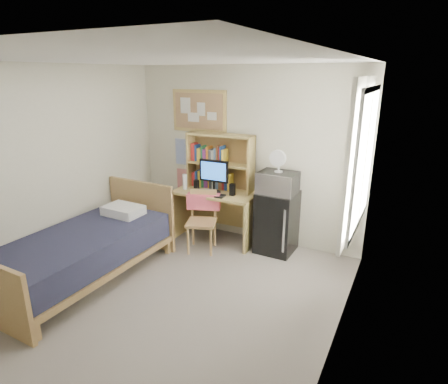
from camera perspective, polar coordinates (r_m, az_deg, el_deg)
The scene contains 25 objects.
floor at distance 4.46m, azimuth -8.70°, elevation -16.44°, with size 3.60×4.20×0.02m, color gray.
ceiling at distance 3.71m, azimuth -10.67°, elevation 19.26°, with size 3.60×4.20×0.02m, color white.
wall_back at distance 5.65m, azimuth 3.25°, elevation 5.61°, with size 3.60×0.04×2.60m, color beige.
wall_left at distance 5.15m, azimuth -25.91°, elevation 2.63°, with size 0.04×4.20×2.60m, color beige.
wall_right at distance 3.20m, azimuth 17.33°, elevation -4.80°, with size 0.04×4.20×2.60m, color beige.
window_unit at distance 4.26m, azimuth 20.07°, elevation 4.70°, with size 0.10×1.40×1.70m, color white.
curtain_left at distance 3.88m, azimuth 18.79°, elevation 3.63°, with size 0.04×0.55×1.70m, color silver.
curtain_right at distance 4.66m, azimuth 20.41°, elevation 5.69°, with size 0.04×0.55×1.70m, color silver.
bulletin_board at distance 5.90m, azimuth -3.80°, elevation 12.21°, with size 0.94×0.03×0.64m, color #A37E56.
poster_wave at distance 6.17m, azimuth -6.20°, elevation 6.10°, with size 0.30×0.01×0.42m, color #2946A6.
poster_japan at distance 6.28m, azimuth -6.06°, elevation 1.89°, with size 0.28×0.01×0.36m, color red.
desk at distance 5.76m, azimuth -1.22°, elevation -3.59°, with size 1.24×0.62×0.78m, color tan.
desk_chair at distance 5.38m, azimuth -3.47°, elevation -4.58°, with size 0.44×0.44×0.88m, color #A98550.
mini_fridge at distance 5.42m, azimuth 8.03°, elevation -4.54°, with size 0.52×0.52×0.89m, color black.
bed at distance 5.04m, azimuth -20.64°, elevation -9.15°, with size 1.10×2.20×0.60m, color #1A1B2F.
hutch at distance 5.65m, azimuth -0.58°, elevation 4.60°, with size 1.04×0.26×0.85m, color tan.
monitor at distance 5.51m, azimuth -1.55°, elevation 2.32°, with size 0.46×0.04×0.49m, color black.
keyboard at distance 5.46m, azimuth -2.20°, elevation -0.37°, with size 0.46×0.15×0.02m, color black.
speaker_left at distance 5.70m, azimuth -4.22°, elevation 1.06°, with size 0.06×0.06×0.16m, color black.
speaker_right at distance 5.43m, azimuth 1.28°, elevation 0.36°, with size 0.07×0.07×0.17m, color black.
water_bottle at distance 5.74m, azimuth -5.98°, elevation 1.56°, with size 0.07×0.07×0.24m, color white.
hoodie at distance 5.48m, azimuth -3.11°, elevation -1.44°, with size 0.49×0.15×0.23m, color #EC5A6E.
microwave at distance 5.21m, azimuth 8.23°, elevation 1.43°, with size 0.51×0.39×0.30m, color silver.
desk_fan at distance 5.14m, azimuth 8.37°, elevation 4.53°, with size 0.22×0.22×0.28m, color white.
pillow at distance 5.36m, azimuth -15.09°, elevation -2.71°, with size 0.52×0.36×0.12m, color white.
Camera 1 is at (2.25, -2.94, 2.48)m, focal length 30.00 mm.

